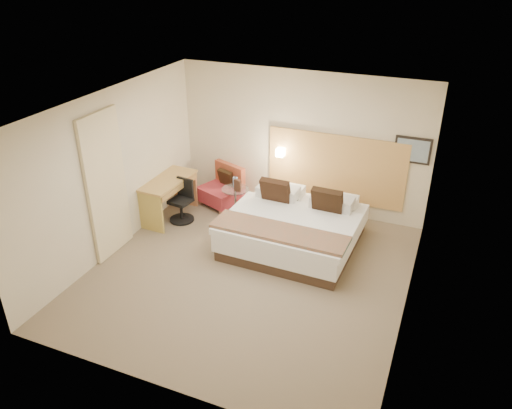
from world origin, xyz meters
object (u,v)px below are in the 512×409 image
at_px(bed, 294,227).
at_px(desk, 169,188).
at_px(lounge_chair, 223,189).
at_px(desk_chair, 182,204).
at_px(side_table, 235,201).

bearing_deg(bed, desk, 178.98).
height_order(bed, desk, bed).
distance_m(lounge_chair, desk, 1.15).
height_order(lounge_chair, desk_chair, desk_chair).
xyz_separation_m(bed, side_table, (-1.36, 0.55, -0.02)).
xyz_separation_m(side_table, desk, (-1.13, -0.51, 0.30)).
relative_size(lounge_chair, side_table, 1.54).
xyz_separation_m(bed, desk, (-2.49, 0.04, 0.27)).
xyz_separation_m(bed, desk_chair, (-2.22, 0.03, -0.01)).
distance_m(lounge_chair, side_table, 0.58).
bearing_deg(side_table, lounge_chair, 140.45).
distance_m(side_table, desk, 1.27).
relative_size(bed, lounge_chair, 2.36).
relative_size(bed, desk_chair, 2.74).
relative_size(side_table, desk, 0.48).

